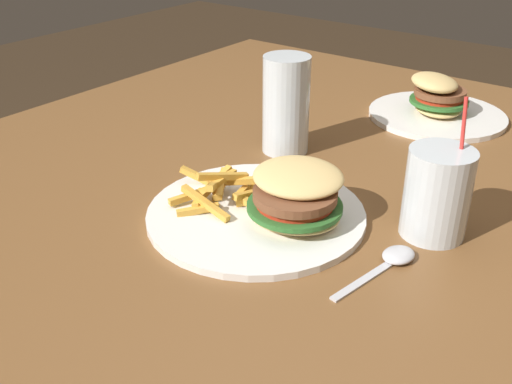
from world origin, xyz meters
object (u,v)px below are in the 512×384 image
object	(u,v)px
meal_plate_near	(272,204)
juice_glass	(437,196)
beer_glass	(286,106)
spoon	(394,258)
meal_plate_far	(437,105)

from	to	relation	value
meal_plate_near	juice_glass	distance (m)	0.21
meal_plate_near	beer_glass	distance (m)	0.25
beer_glass	spoon	bearing A→B (deg)	-33.33
juice_glass	meal_plate_far	bearing A→B (deg)	111.67
meal_plate_far	juice_glass	bearing A→B (deg)	-68.33
meal_plate_far	meal_plate_near	bearing A→B (deg)	-92.65
spoon	meal_plate_far	distance (m)	0.53
beer_glass	juice_glass	bearing A→B (deg)	-18.76
beer_glass	meal_plate_far	distance (m)	0.34
beer_glass	spoon	size ratio (longest dim) A/B	1.12
spoon	meal_plate_far	world-z (taller)	meal_plate_far
juice_glass	spoon	distance (m)	0.11
meal_plate_near	spoon	bearing A→B (deg)	2.90
juice_glass	spoon	world-z (taller)	juice_glass
juice_glass	meal_plate_near	bearing A→B (deg)	-151.64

